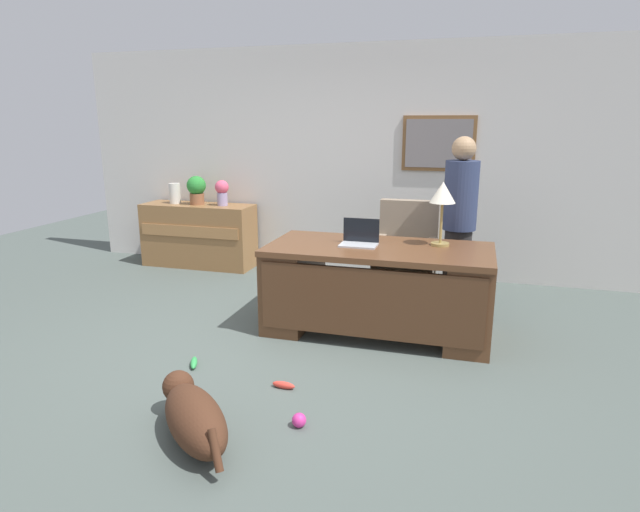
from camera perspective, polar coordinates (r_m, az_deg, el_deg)
ground_plane at (r=4.46m, az=-4.73°, el=-10.04°), size 12.00×12.00×0.00m
back_wall at (r=6.58m, az=3.31°, el=10.01°), size 7.00×0.16×2.70m
desk at (r=4.71m, az=6.13°, el=-3.22°), size 1.93×0.93×0.77m
credenza at (r=7.07m, az=-12.77°, el=2.18°), size 1.44×0.50×0.80m
armchair at (r=5.55m, az=9.14°, el=-0.15°), size 0.60×0.59×1.04m
person_standing at (r=5.34m, az=14.61°, el=3.45°), size 0.32×0.32×1.69m
dog_lying at (r=3.34m, az=-13.33°, el=-16.24°), size 0.74×0.74×0.30m
laptop at (r=4.69m, az=4.25°, el=1.87°), size 0.32×0.22×0.22m
desk_lamp at (r=4.70m, az=12.94°, el=6.21°), size 0.22×0.22×0.55m
vase_with_flowers at (r=6.81m, az=-10.40°, el=6.78°), size 0.17×0.17×0.32m
vase_empty at (r=7.14m, az=-15.21°, el=6.46°), size 0.14×0.14×0.26m
potted_plant at (r=6.97m, az=-13.03°, el=6.99°), size 0.24×0.24×0.36m
dog_toy_ball at (r=3.43m, az=-2.24°, el=-17.08°), size 0.09×0.09×0.09m
dog_toy_bone at (r=3.88m, az=-3.90°, el=-13.55°), size 0.17×0.06×0.05m
dog_toy_plush at (r=4.30m, az=-13.29°, el=-11.00°), size 0.13×0.20×0.05m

